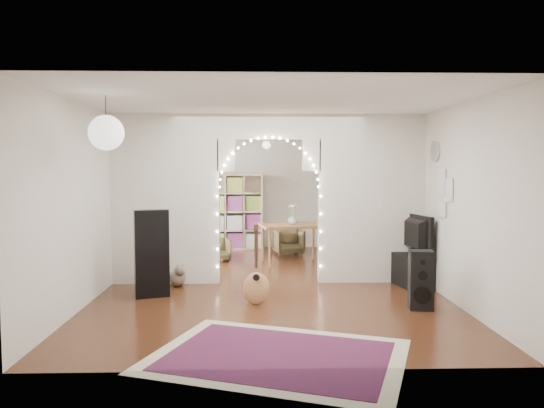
{
  "coord_description": "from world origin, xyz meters",
  "views": [
    {
      "loc": [
        -0.2,
        -8.48,
        1.86
      ],
      "look_at": [
        0.06,
        0.3,
        1.25
      ],
      "focal_mm": 35.0,
      "sensor_mm": 36.0,
      "label": 1
    }
  ],
  "objects_px": {
    "dining_chair_right": "(289,242)",
    "floor_speaker": "(421,280)",
    "bookcase": "(226,212)",
    "acoustic_guitar": "(256,275)",
    "media_console": "(408,269)",
    "dining_table": "(293,228)",
    "dining_chair_left": "(217,250)"
  },
  "relations": [
    {
      "from": "bookcase",
      "to": "media_console",
      "type": "bearing_deg",
      "value": -54.21
    },
    {
      "from": "dining_chair_right",
      "to": "floor_speaker",
      "type": "bearing_deg",
      "value": -82.7
    },
    {
      "from": "acoustic_guitar",
      "to": "dining_table",
      "type": "height_order",
      "value": "acoustic_guitar"
    },
    {
      "from": "acoustic_guitar",
      "to": "media_console",
      "type": "bearing_deg",
      "value": 43.36
    },
    {
      "from": "dining_table",
      "to": "acoustic_guitar",
      "type": "bearing_deg",
      "value": -113.68
    },
    {
      "from": "media_console",
      "to": "floor_speaker",
      "type": "bearing_deg",
      "value": -110.34
    },
    {
      "from": "bookcase",
      "to": "floor_speaker",
      "type": "bearing_deg",
      "value": -65.08
    },
    {
      "from": "media_console",
      "to": "dining_chair_right",
      "type": "bearing_deg",
      "value": 109.44
    },
    {
      "from": "dining_table",
      "to": "dining_chair_right",
      "type": "distance_m",
      "value": 1.09
    },
    {
      "from": "floor_speaker",
      "to": "dining_table",
      "type": "bearing_deg",
      "value": 121.69
    },
    {
      "from": "acoustic_guitar",
      "to": "dining_table",
      "type": "xyz_separation_m",
      "value": [
        0.7,
        3.12,
        0.28
      ]
    },
    {
      "from": "floor_speaker",
      "to": "media_console",
      "type": "bearing_deg",
      "value": 88.89
    },
    {
      "from": "floor_speaker",
      "to": "bookcase",
      "type": "relative_size",
      "value": 0.45
    },
    {
      "from": "floor_speaker",
      "to": "bookcase",
      "type": "height_order",
      "value": "bookcase"
    },
    {
      "from": "dining_chair_left",
      "to": "media_console",
      "type": "bearing_deg",
      "value": -52.03
    },
    {
      "from": "media_console",
      "to": "dining_chair_left",
      "type": "bearing_deg",
      "value": 134.6
    },
    {
      "from": "floor_speaker",
      "to": "media_console",
      "type": "xyz_separation_m",
      "value": [
        0.25,
        1.46,
        -0.14
      ]
    },
    {
      "from": "acoustic_guitar",
      "to": "dining_chair_right",
      "type": "height_order",
      "value": "acoustic_guitar"
    },
    {
      "from": "acoustic_guitar",
      "to": "floor_speaker",
      "type": "xyz_separation_m",
      "value": [
        2.16,
        -0.29,
        -0.02
      ]
    },
    {
      "from": "acoustic_guitar",
      "to": "media_console",
      "type": "xyz_separation_m",
      "value": [
        2.41,
        1.17,
        -0.15
      ]
    },
    {
      "from": "media_console",
      "to": "dining_table",
      "type": "relative_size",
      "value": 0.75
    },
    {
      "from": "acoustic_guitar",
      "to": "bookcase",
      "type": "bearing_deg",
      "value": 115.47
    },
    {
      "from": "dining_chair_left",
      "to": "dining_chair_right",
      "type": "height_order",
      "value": "dining_chair_right"
    },
    {
      "from": "floor_speaker",
      "to": "acoustic_guitar",
      "type": "bearing_deg",
      "value": -178.99
    },
    {
      "from": "floor_speaker",
      "to": "dining_chair_right",
      "type": "bearing_deg",
      "value": 116.94
    },
    {
      "from": "floor_speaker",
      "to": "bookcase",
      "type": "bearing_deg",
      "value": 127.29
    },
    {
      "from": "acoustic_guitar",
      "to": "bookcase",
      "type": "xyz_separation_m",
      "value": [
        -0.69,
        4.92,
        0.45
      ]
    },
    {
      "from": "bookcase",
      "to": "dining_chair_left",
      "type": "height_order",
      "value": "bookcase"
    },
    {
      "from": "dining_table",
      "to": "dining_chair_right",
      "type": "bearing_deg",
      "value": 79.55
    },
    {
      "from": "acoustic_guitar",
      "to": "bookcase",
      "type": "distance_m",
      "value": 4.99
    },
    {
      "from": "bookcase",
      "to": "dining_table",
      "type": "height_order",
      "value": "bookcase"
    },
    {
      "from": "dining_chair_right",
      "to": "acoustic_guitar",
      "type": "bearing_deg",
      "value": -110.59
    }
  ]
}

